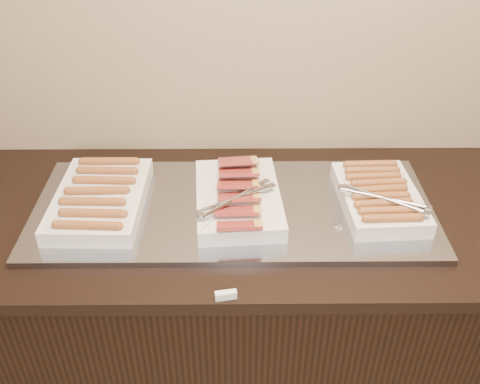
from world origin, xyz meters
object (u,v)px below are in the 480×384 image
(dish_left, at_px, (100,198))
(dish_right, at_px, (379,197))
(counter, at_px, (242,311))
(warming_tray, at_px, (233,208))
(dish_center, at_px, (238,198))

(dish_left, distance_m, dish_right, 0.84)
(counter, relative_size, dish_left, 5.25)
(counter, bearing_deg, warming_tray, 180.00)
(counter, distance_m, dish_right, 0.65)
(counter, xyz_separation_m, dish_right, (0.41, -0.00, 0.50))
(dish_right, bearing_deg, dish_left, 176.46)
(counter, distance_m, dish_left, 0.66)
(warming_tray, distance_m, dish_right, 0.44)
(counter, height_order, dish_center, dish_center)
(dish_center, height_order, dish_right, dish_center)
(counter, height_order, dish_left, dish_left)
(dish_right, bearing_deg, warming_tray, 176.19)
(dish_left, relative_size, dish_right, 1.12)
(dish_right, bearing_deg, dish_center, 176.70)
(dish_left, xyz_separation_m, dish_center, (0.41, -0.00, 0.00))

